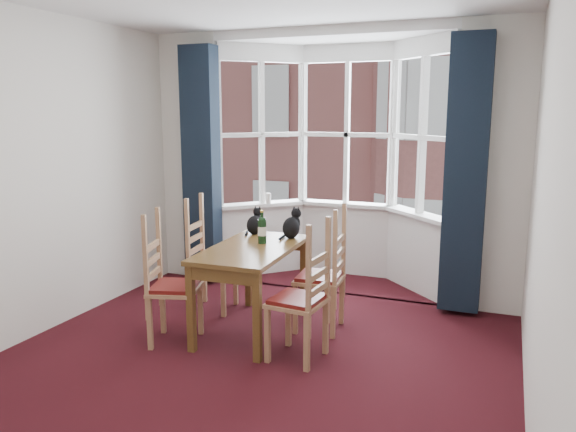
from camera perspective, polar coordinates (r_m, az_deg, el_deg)
The scene contains 19 objects.
floor at distance 4.33m, azimuth -5.71°, elevation -16.26°, with size 4.50×4.50×0.00m, color black.
wall_left at distance 5.14m, azimuth -26.32°, elevation 3.36°, with size 4.50×4.50×0.00m, color silver.
wall_right at distance 3.47m, azimuth 24.67°, elevation 0.46°, with size 4.50×4.50×0.00m, color silver.
wall_back_pier_left at distance 6.65m, azimuth -9.74°, elevation 5.74°, with size 0.70×0.12×2.80m, color silver.
wall_back_pier_right at distance 5.69m, azimuth 20.08°, elevation 4.44°, with size 0.70×0.12×2.80m, color silver.
bay_window at distance 6.45m, azimuth 5.36°, elevation 5.70°, with size 2.76×0.94×2.80m.
curtain_left at distance 6.39m, azimuth -8.79°, elevation 5.12°, with size 0.38×0.22×2.60m, color black.
curtain_right at distance 5.53m, azimuth 17.60°, elevation 3.90°, with size 0.38×0.22×2.60m, color black.
dining_table at distance 4.98m, azimuth -3.67°, elevation -4.37°, with size 0.73×1.30×0.77m.
chair_left_near at distance 4.90m, azimuth -12.45°, elevation -7.20°, with size 0.51×0.52×0.92m.
chair_left_far at distance 5.63m, azimuth -8.51°, elevation -4.71°, with size 0.45×0.47×0.92m.
chair_right_near at distance 4.44m, azimuth 2.02°, elevation -8.87°, with size 0.44×0.46×0.92m.
chair_right_far at distance 5.04m, azimuth 4.22°, elevation -6.45°, with size 0.43×0.45×0.92m.
cat_left at distance 5.45m, azimuth -3.39°, elevation -0.74°, with size 0.16×0.21×0.27m.
cat_right at distance 5.27m, azimuth 0.39°, elevation -1.01°, with size 0.22×0.25×0.30m.
wine_bottle at distance 5.05m, azimuth -2.64°, elevation -1.32°, with size 0.08×0.08×0.30m.
candle_tall at distance 6.64m, azimuth -2.02°, elevation 1.81°, with size 0.06×0.06×0.12m, color white.
street at distance 36.59m, azimuth 18.25°, elevation -2.41°, with size 80.00×80.00×0.00m, color #333335.
tenement_building at distance 17.52m, azimuth 15.90°, elevation 9.12°, with size 18.40×7.80×15.20m.
Camera 1 is at (1.79, -3.41, 1.96)m, focal length 35.00 mm.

